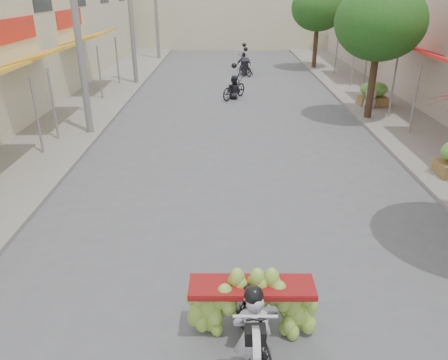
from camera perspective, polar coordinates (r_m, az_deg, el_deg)
sidewalk_left at (r=20.18m, az=-19.06°, el=8.43°), size 4.00×60.00×0.12m
sidewalk_right at (r=20.45m, az=21.69°, el=8.25°), size 4.00×60.00×0.12m
far_building at (r=41.44m, az=0.86°, el=21.90°), size 20.00×6.00×7.00m
utility_pole_mid at (r=16.23m, az=-18.78°, el=19.28°), size 0.60×0.24×8.00m
utility_pole_far at (r=24.93m, az=-12.15°, el=21.21°), size 0.60×0.24×8.00m
utility_pole_back at (r=33.79m, az=-8.92°, el=22.05°), size 0.60×0.24×8.00m
street_tree_mid at (r=18.39m, az=19.74°, el=18.82°), size 3.40×3.40×5.25m
street_tree_far at (r=30.00m, az=12.23°, el=21.14°), size 3.40×3.40×5.25m
produce_crate_far at (r=20.95m, az=18.96°, el=10.84°), size 1.20×0.88×1.16m
banana_motorbike at (r=6.75m, az=3.70°, el=-16.24°), size 2.20×1.83×2.02m
pedestrian at (r=20.39m, az=18.76°, el=11.27°), size 0.94×0.72×1.69m
bg_motorbike_a at (r=21.52m, az=1.29°, el=12.46°), size 1.53×1.89×1.95m
bg_motorbike_b at (r=27.33m, az=2.81°, el=15.25°), size 1.19×1.53×1.95m
bg_motorbike_c at (r=29.35m, az=2.61°, el=15.69°), size 1.03×1.69×1.95m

